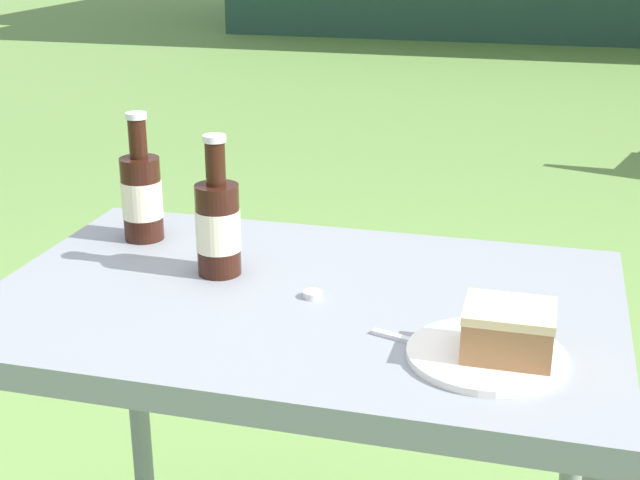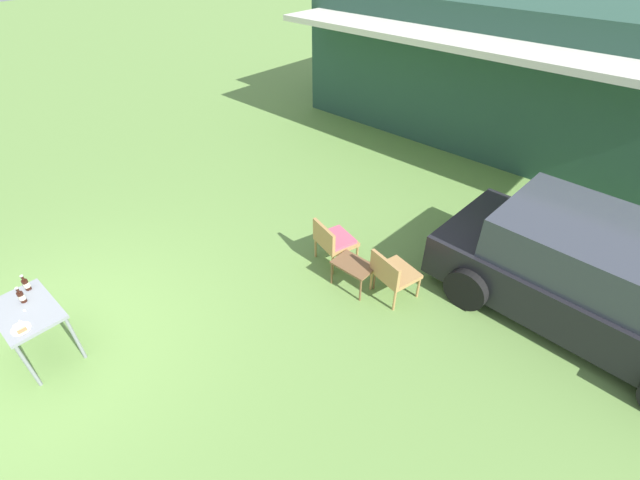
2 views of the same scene
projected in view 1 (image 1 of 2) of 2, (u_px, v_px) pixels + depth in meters
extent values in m
cube|color=gray|center=(303.00, 307.00, 1.32)|extent=(0.93, 0.61, 0.04)
cylinder|color=gray|center=(138.00, 402.00, 1.79)|extent=(0.04, 0.04, 0.71)
cylinder|color=gray|center=(572.00, 465.00, 1.59)|extent=(0.04, 0.04, 0.71)
cylinder|color=white|center=(486.00, 355.00, 1.12)|extent=(0.20, 0.20, 0.01)
cube|color=#9E6B42|center=(508.00, 335.00, 1.11)|extent=(0.11, 0.09, 0.05)
cube|color=#DBBC89|center=(510.00, 311.00, 1.10)|extent=(0.11, 0.09, 0.01)
cylinder|color=black|center=(218.00, 230.00, 1.37)|extent=(0.07, 0.07, 0.14)
cylinder|color=black|center=(215.00, 164.00, 1.33)|extent=(0.03, 0.03, 0.07)
cylinder|color=silver|center=(214.00, 138.00, 1.32)|extent=(0.04, 0.04, 0.01)
cylinder|color=beige|center=(218.00, 230.00, 1.37)|extent=(0.07, 0.07, 0.06)
cylinder|color=black|center=(142.00, 199.00, 1.52)|extent=(0.07, 0.07, 0.14)
cylinder|color=black|center=(138.00, 138.00, 1.48)|extent=(0.03, 0.03, 0.07)
cylinder|color=silver|center=(136.00, 116.00, 1.47)|extent=(0.04, 0.04, 0.01)
cylinder|color=beige|center=(142.00, 199.00, 1.52)|extent=(0.07, 0.07, 0.06)
cube|color=silver|center=(433.00, 347.00, 1.15)|extent=(0.17, 0.06, 0.01)
cylinder|color=silver|center=(312.00, 294.00, 1.30)|extent=(0.03, 0.03, 0.01)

